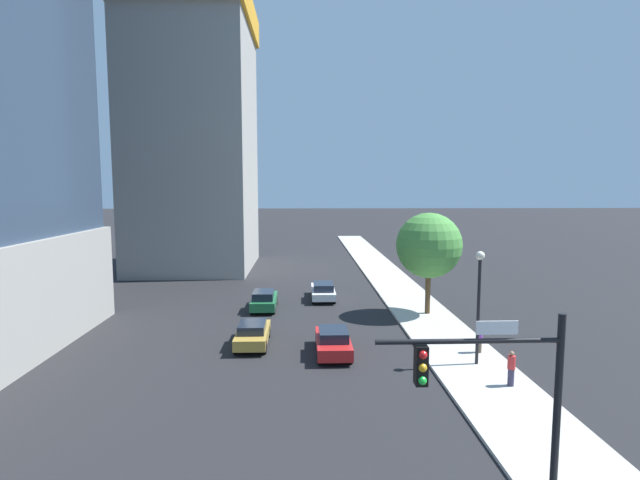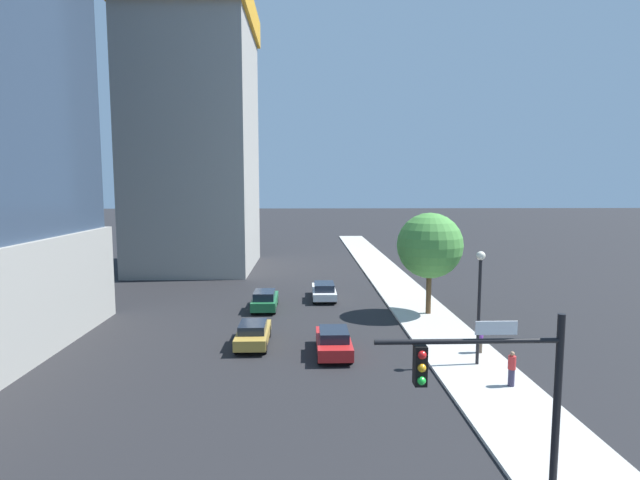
% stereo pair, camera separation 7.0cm
% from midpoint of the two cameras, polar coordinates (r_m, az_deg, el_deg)
% --- Properties ---
extents(sidewalk, '(4.14, 120.00, 0.15)m').
position_cam_midpoint_polar(sidewalk, '(30.30, 14.32, -11.03)').
color(sidewalk, '#B2AFA8').
rests_on(sidewalk, ground).
extents(construction_building, '(12.96, 16.33, 37.83)m').
position_cam_midpoint_polar(construction_building, '(56.17, -14.53, 13.10)').
color(construction_building, '#9E9B93').
rests_on(construction_building, ground).
extents(traffic_light_pole, '(4.96, 0.48, 5.54)m').
position_cam_midpoint_polar(traffic_light_pole, '(14.03, 19.71, -15.46)').
color(traffic_light_pole, black).
rests_on(traffic_light_pole, sidewalk).
extents(street_lamp, '(0.44, 0.44, 5.69)m').
position_cam_midpoint_polar(street_lamp, '(25.36, 18.03, -5.63)').
color(street_lamp, black).
rests_on(street_lamp, sidewalk).
extents(street_tree, '(4.54, 4.54, 7.06)m').
position_cam_midpoint_polar(street_tree, '(34.51, 12.56, -0.64)').
color(street_tree, brown).
rests_on(street_tree, sidewalk).
extents(car_red, '(1.81, 4.31, 1.42)m').
position_cam_midpoint_polar(car_red, '(26.73, 1.47, -11.76)').
color(car_red, red).
rests_on(car_red, ground).
extents(car_green, '(1.75, 4.28, 1.47)m').
position_cam_midpoint_polar(car_green, '(36.21, -6.62, -6.97)').
color(car_green, '#1E6638').
rests_on(car_green, ground).
extents(car_white, '(1.83, 4.79, 1.40)m').
position_cam_midpoint_polar(car_white, '(39.23, 0.31, -5.93)').
color(car_white, silver).
rests_on(car_white, ground).
extents(car_gold, '(1.74, 4.27, 1.37)m').
position_cam_midpoint_polar(car_gold, '(28.36, -7.95, -10.76)').
color(car_gold, '#AD8938').
rests_on(car_gold, ground).
extents(pedestrian_purple_shirt, '(0.34, 0.34, 1.59)m').
position_cam_midpoint_polar(pedestrian_purple_shirt, '(27.83, 18.06, -10.80)').
color(pedestrian_purple_shirt, brown).
rests_on(pedestrian_purple_shirt, sidewalk).
extents(pedestrian_red_shirt, '(0.34, 0.34, 1.58)m').
position_cam_midpoint_polar(pedestrian_red_shirt, '(23.90, 21.38, -13.79)').
color(pedestrian_red_shirt, '#38334C').
rests_on(pedestrian_red_shirt, sidewalk).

